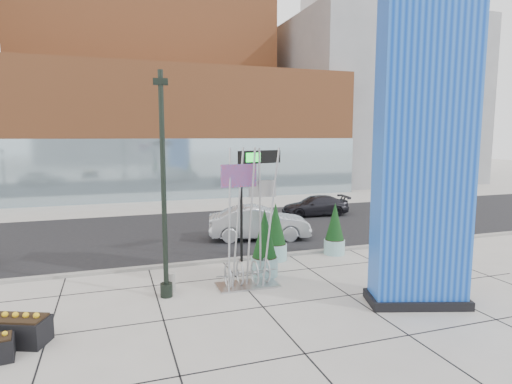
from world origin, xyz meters
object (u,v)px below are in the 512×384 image
object	(u,v)px
public_art_sculpture	(248,250)
concrete_bollard	(171,282)
blue_pylon	(424,148)
lamp_post	(164,207)
car_silver_mid	(259,223)
overhead_street_sign	(259,167)

from	to	relation	value
public_art_sculpture	concrete_bollard	distance (m)	2.82
blue_pylon	public_art_sculpture	bearing A→B (deg)	161.85
lamp_post	car_silver_mid	world-z (taller)	lamp_post
public_art_sculpture	car_silver_mid	world-z (taller)	public_art_sculpture
concrete_bollard	overhead_street_sign	size ratio (longest dim) A/B	0.14
public_art_sculpture	car_silver_mid	size ratio (longest dim) A/B	0.96
blue_pylon	overhead_street_sign	xyz separation A→B (m)	(-3.07, 6.09, -0.88)
public_art_sculpture	concrete_bollard	size ratio (longest dim) A/B	7.54
blue_pylon	public_art_sculpture	size ratio (longest dim) A/B	2.06
car_silver_mid	lamp_post	bearing A→B (deg)	152.84
blue_pylon	car_silver_mid	size ratio (longest dim) A/B	1.98
lamp_post	public_art_sculpture	bearing A→B (deg)	2.69
overhead_street_sign	concrete_bollard	bearing A→B (deg)	-168.31
lamp_post	car_silver_mid	distance (m)	8.67
public_art_sculpture	car_silver_mid	distance (m)	6.82
concrete_bollard	overhead_street_sign	xyz separation A→B (m)	(4.05, 2.54, 3.63)
blue_pylon	lamp_post	distance (m)	8.17
public_art_sculpture	lamp_post	bearing A→B (deg)	-176.75
blue_pylon	car_silver_mid	distance (m)	10.51
lamp_post	concrete_bollard	world-z (taller)	lamp_post
blue_pylon	lamp_post	size ratio (longest dim) A/B	1.39
concrete_bollard	car_silver_mid	world-z (taller)	car_silver_mid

